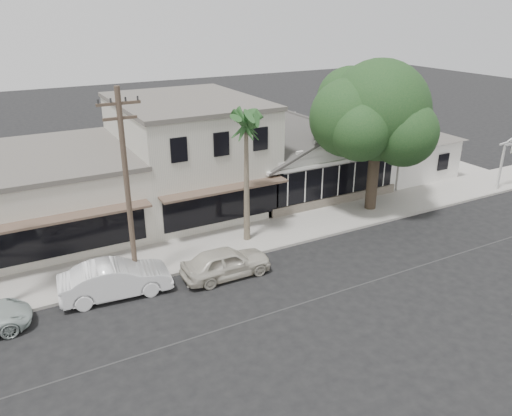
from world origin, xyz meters
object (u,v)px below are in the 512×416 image
car_1 (115,279)px  shade_tree (374,113)px  utility_pole (127,185)px  car_0 (226,262)px

car_1 → shade_tree: (16.47, 2.64, 5.31)m
utility_pole → shade_tree: 15.57m
car_0 → shade_tree: (11.47, 3.46, 5.37)m
utility_pole → car_0: (3.92, -1.48, -4.06)m
utility_pole → car_1: 4.19m
utility_pole → car_0: 5.83m
car_1 → shade_tree: bearing=-75.6°
utility_pole → shade_tree: shade_tree is taller
car_0 → car_1: 5.07m
shade_tree → car_0: bearing=-163.2°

